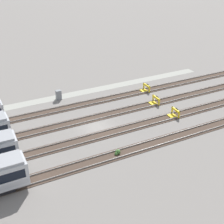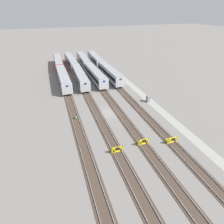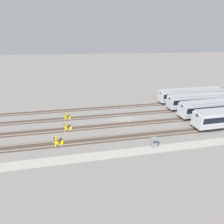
{
  "view_description": "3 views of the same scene",
  "coord_description": "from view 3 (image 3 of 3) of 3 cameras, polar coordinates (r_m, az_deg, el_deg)",
  "views": [
    {
      "loc": [
        15.22,
        35.6,
        23.52
      ],
      "look_at": [
        -2.57,
        0.0,
        1.8
      ],
      "focal_mm": 50.0,
      "sensor_mm": 36.0,
      "label": 1
    },
    {
      "loc": [
        -31.85,
        10.28,
        20.47
      ],
      "look_at": [
        -2.57,
        0.0,
        1.8
      ],
      "focal_mm": 28.0,
      "sensor_mm": 36.0,
      "label": 2
    },
    {
      "loc": [
        -8.98,
        -32.88,
        15.52
      ],
      "look_at": [
        -2.57,
        0.0,
        1.8
      ],
      "focal_mm": 28.0,
      "sensor_mm": 36.0,
      "label": 3
    }
  ],
  "objects": [
    {
      "name": "bumper_stop_nearest_track",
      "position": [
        29.84,
        -17.34,
        -9.06
      ],
      "size": [
        1.35,
        2.0,
        1.22
      ],
      "color": "yellow",
      "rests_on": "ground"
    },
    {
      "name": "ground_plane",
      "position": [
        37.45,
        3.86,
        -2.26
      ],
      "size": [
        400.0,
        400.0,
        0.0
      ],
      "primitive_type": "plane",
      "color": "gray"
    },
    {
      "name": "rail_track_nearest",
      "position": [
        31.13,
        7.33,
        -7.74
      ],
      "size": [
        90.0,
        2.23,
        0.21
      ],
      "color": "#47382D",
      "rests_on": "ground"
    },
    {
      "name": "rail_track_near_inner",
      "position": [
        35.29,
        4.87,
        -3.83
      ],
      "size": [
        90.0,
        2.24,
        0.21
      ],
      "color": "#47382D",
      "rests_on": "ground"
    },
    {
      "name": "subway_car_front_row_right_inner",
      "position": [
        44.52,
        31.36,
        1.29
      ],
      "size": [
        18.06,
        3.26,
        3.7
      ],
      "color": "#B7BABF",
      "rests_on": "ground"
    },
    {
      "name": "rail_track_far_inner",
      "position": [
        44.08,
        1.43,
        1.71
      ],
      "size": [
        90.0,
        2.23,
        0.21
      ],
      "color": "#47382D",
      "rests_on": "ground"
    },
    {
      "name": "rail_track_middle",
      "position": [
        39.62,
        2.96,
        -0.75
      ],
      "size": [
        90.0,
        2.24,
        0.21
      ],
      "color": "#47382D",
      "rests_on": "ground"
    },
    {
      "name": "electrical_cabinet",
      "position": [
        28.46,
        13.64,
        -9.58
      ],
      "size": [
        0.9,
        0.73,
        1.6
      ],
      "color": "gray",
      "rests_on": "ground"
    },
    {
      "name": "weed_clump",
      "position": [
        43.92,
        1.81,
        1.91
      ],
      "size": [
        0.92,
        0.7,
        0.64
      ],
      "color": "#427033",
      "rests_on": "ground"
    },
    {
      "name": "subway_car_front_row_leftmost",
      "position": [
        47.96,
        27.68,
        3.35
      ],
      "size": [
        18.04,
        3.11,
        3.7
      ],
      "color": "#B7BABF",
      "rests_on": "ground"
    },
    {
      "name": "subway_car_back_row_leftmost",
      "position": [
        51.78,
        24.37,
        5.18
      ],
      "size": [
        18.03,
        3.01,
        3.7
      ],
      "color": "#B7BABF",
      "rests_on": "ground"
    },
    {
      "name": "bumper_stop_near_inner_track",
      "position": [
        34.02,
        -14.5,
        -4.68
      ],
      "size": [
        1.36,
        2.0,
        1.22
      ],
      "color": "yellow",
      "rests_on": "ground"
    },
    {
      "name": "bumper_stop_middle_track",
      "position": [
        38.51,
        -14.6,
        -1.43
      ],
      "size": [
        1.38,
        2.01,
        1.22
      ],
      "color": "yellow",
      "rests_on": "ground"
    },
    {
      "name": "service_walkway",
      "position": [
        27.64,
        10.2,
        -12.29
      ],
      "size": [
        54.0,
        2.0,
        0.01
      ],
      "primitive_type": "cube",
      "color": "#9E9E93",
      "rests_on": "ground"
    }
  ]
}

